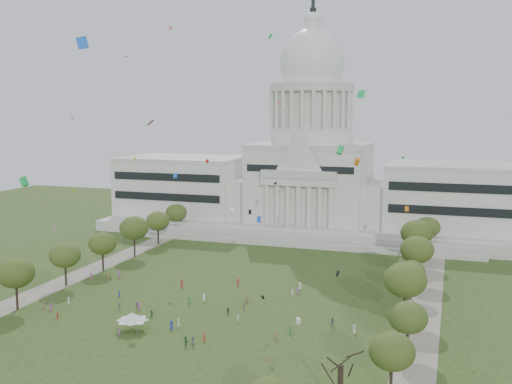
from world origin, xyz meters
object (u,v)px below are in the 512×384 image
at_px(capitol, 311,174).
at_px(event_tent, 132,316).
at_px(person_0, 354,329).
at_px(big_bare_tree, 341,361).

relative_size(capitol, event_tent, 17.17).
bearing_deg(person_0, event_tent, -103.58).
distance_m(big_bare_tree, event_tent, 53.89).
xyz_separation_m(big_bare_tree, person_0, (-3.28, 34.60, -7.67)).
xyz_separation_m(capitol, big_bare_tree, (38.00, -141.59, -13.62)).
bearing_deg(event_tent, person_0, 15.84).
height_order(big_bare_tree, person_0, big_bare_tree).
distance_m(capitol, big_bare_tree, 147.23).
bearing_deg(person_0, capitol, 168.56).
distance_m(event_tent, person_0, 47.62).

